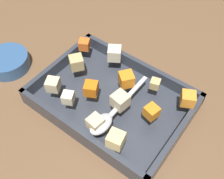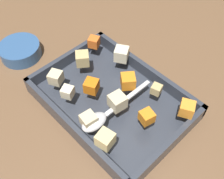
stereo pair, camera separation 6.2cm
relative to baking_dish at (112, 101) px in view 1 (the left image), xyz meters
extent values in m
plane|color=brown|center=(0.01, 0.00, -0.01)|extent=(4.00, 4.00, 0.00)
cube|color=#333842|center=(0.00, 0.00, -0.01)|extent=(0.36, 0.26, 0.01)
cube|color=#333842|center=(0.00, -0.12, 0.02)|extent=(0.36, 0.01, 0.03)
cube|color=#333842|center=(0.00, 0.12, 0.02)|extent=(0.36, 0.01, 0.03)
cube|color=#333842|center=(-0.17, 0.00, 0.02)|extent=(0.01, 0.26, 0.03)
cube|color=#333842|center=(0.17, 0.00, 0.02)|extent=(0.01, 0.26, 0.03)
cube|color=orange|center=(-0.11, 0.00, 0.05)|extent=(0.03, 0.03, 0.03)
cube|color=orange|center=(0.04, 0.03, 0.05)|extent=(0.04, 0.04, 0.03)
cube|color=orange|center=(-0.01, -0.04, 0.05)|extent=(0.05, 0.05, 0.03)
cube|color=orange|center=(-0.15, -0.08, 0.05)|extent=(0.04, 0.04, 0.03)
cube|color=orange|center=(0.15, -0.08, 0.05)|extent=(0.04, 0.04, 0.03)
cube|color=beige|center=(0.12, 0.07, 0.05)|extent=(0.04, 0.04, 0.03)
cube|color=tan|center=(0.12, -0.01, 0.05)|extent=(0.05, 0.05, 0.03)
cube|color=beige|center=(-0.04, 0.02, 0.05)|extent=(0.04, 0.04, 0.03)
cube|color=beige|center=(-0.03, 0.10, 0.05)|extent=(0.03, 0.03, 0.03)
cube|color=#E0CC89|center=(-0.09, 0.10, 0.05)|extent=(0.04, 0.04, 0.03)
cube|color=beige|center=(0.06, 0.08, 0.05)|extent=(0.03, 0.03, 0.03)
cube|color=tan|center=(-0.07, -0.07, 0.05)|extent=(0.03, 0.03, 0.02)
cube|color=beige|center=(0.06, -0.09, 0.05)|extent=(0.05, 0.05, 0.03)
ellipsoid|color=silver|center=(-0.04, 0.09, 0.05)|extent=(0.04, 0.06, 0.02)
cube|color=silver|center=(-0.04, -0.01, 0.04)|extent=(0.01, 0.14, 0.01)
cylinder|color=#33598C|center=(0.31, 0.07, 0.00)|extent=(0.12, 0.12, 0.04)
camera|label=1|loc=(-0.23, 0.31, 0.53)|focal=43.00mm
camera|label=2|loc=(-0.28, 0.27, 0.53)|focal=43.00mm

